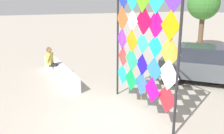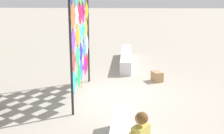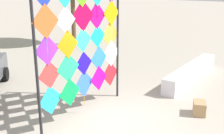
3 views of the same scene
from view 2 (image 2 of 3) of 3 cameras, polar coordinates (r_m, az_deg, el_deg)
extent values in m
plane|color=#ADA393|center=(10.34, 0.40, -5.47)|extent=(120.00, 120.00, 0.00)
cube|color=silver|center=(14.76, 2.78, 1.76)|extent=(4.55, 0.51, 0.60)
cylinder|color=#232328|center=(8.24, -8.05, 3.56)|extent=(0.07, 0.07, 3.96)
cylinder|color=#232328|center=(11.47, -4.67, 6.65)|extent=(0.07, 0.07, 3.96)
cube|color=#22D5E6|center=(8.86, -7.41, -3.00)|extent=(0.77, 0.02, 0.77)
cube|color=#0DD653|center=(9.48, -6.46, -1.81)|extent=(0.78, 0.02, 0.78)
cube|color=#326EF7|center=(10.07, -6.02, -0.51)|extent=(0.78, 0.02, 0.78)
cylinder|color=gold|center=(10.22, -6.00, -3.40)|extent=(0.02, 0.02, 0.29)
cube|color=#DB0A99|center=(10.67, -5.27, 0.32)|extent=(0.78, 0.02, 0.78)
cube|color=red|center=(11.30, -4.94, 0.94)|extent=(0.82, 0.02, 0.82)
cube|color=#E23938|center=(8.72, -7.51, 1.21)|extent=(0.72, 0.02, 0.72)
cube|color=#22D87C|center=(9.31, -6.67, 2.26)|extent=(0.82, 0.02, 0.82)
cube|color=#1D0DD0|center=(9.94, -6.09, 2.86)|extent=(0.69, 0.02, 0.69)
cube|color=#2879E8|center=(10.58, -5.39, 3.63)|extent=(0.76, 0.02, 0.76)
cylinder|color=orange|center=(10.68, -5.38, 0.99)|extent=(0.02, 0.02, 0.24)
cube|color=white|center=(11.19, -4.91, 4.36)|extent=(0.85, 0.02, 0.85)
cube|color=#8E2BEE|center=(8.55, -7.57, 5.27)|extent=(0.75, 0.02, 0.75)
cube|color=orange|center=(9.22, -6.68, 6.08)|extent=(0.75, 0.02, 0.75)
cube|color=#2CEB94|center=(9.81, -6.18, 6.69)|extent=(0.70, 0.02, 0.70)
cylinder|color=#E51674|center=(9.89, -6.15, 3.74)|extent=(0.02, 0.02, 0.33)
cube|color=#11E0AA|center=(10.45, -5.60, 7.21)|extent=(0.69, 0.02, 0.69)
cylinder|color=#E5164C|center=(10.53, -5.59, 4.52)|extent=(0.02, 0.02, 0.31)
cube|color=gold|center=(11.08, -5.07, 7.38)|extent=(0.85, 0.02, 0.85)
cylinder|color=blue|center=(11.17, -5.05, 4.06)|extent=(0.02, 0.02, 0.45)
cube|color=orange|center=(8.47, -7.64, 9.82)|extent=(0.82, 0.02, 0.82)
cylinder|color=#16A1E5|center=(8.54, -7.57, 5.75)|extent=(0.02, 0.02, 0.40)
cube|color=white|center=(9.13, -6.94, 9.94)|extent=(0.71, 0.02, 0.71)
cylinder|color=#161EE5|center=(9.18, -6.91, 6.76)|extent=(0.02, 0.02, 0.32)
cube|color=#F80846|center=(9.78, -6.23, 10.52)|extent=(0.87, 0.02, 0.87)
cube|color=#E30B86|center=(10.37, -5.68, 10.45)|extent=(0.79, 0.02, 0.79)
cube|color=#D9AE09|center=(11.03, -4.94, 10.81)|extent=(0.77, 0.02, 0.77)
cylinder|color=#E51640|center=(10.37, -5.62, 10.98)|extent=(0.02, 0.02, 0.33)
cylinder|color=#A2E516|center=(11.04, -5.12, 11.43)|extent=(0.02, 0.02, 0.33)
sphere|color=#A37556|center=(5.31, 5.67, -9.97)|extent=(0.22, 0.22, 0.22)
sphere|color=brown|center=(5.29, 5.86, -9.87)|extent=(0.22, 0.22, 0.22)
cylinder|color=gold|center=(5.64, 6.61, -12.41)|extent=(0.17, 0.19, 0.31)
cube|color=tan|center=(12.00, 8.77, -1.83)|extent=(0.59, 0.50, 0.39)
camera|label=1|loc=(15.97, 12.16, 13.74)|focal=39.58mm
camera|label=3|loc=(5.15, 44.92, 12.20)|focal=44.52mm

